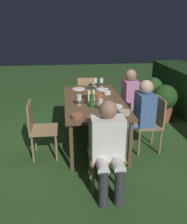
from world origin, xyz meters
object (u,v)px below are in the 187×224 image
at_px(chair_side_left_b, 39,127).
at_px(wine_glass_c, 101,81).
at_px(potted_plant_corner, 164,101).
at_px(bowl_dip, 107,93).
at_px(wine_glass_a, 79,98).
at_px(plate_a, 102,89).
at_px(chair_side_right_a, 136,104).
at_px(chair_side_right_b, 152,121).
at_px(wine_glass_b, 95,81).
at_px(potted_plant_by_hedge, 152,91).
at_px(bowl_salad, 77,116).
at_px(plate_c, 115,106).
at_px(wine_glass_d, 100,103).
at_px(person_in_cream, 108,145).
at_px(person_in_pink, 127,97).
at_px(person_in_blue, 140,113).
at_px(lantern_centerpiece, 91,92).
at_px(chair_head_far, 105,149).
at_px(plate_b, 79,89).
at_px(bowl_bread, 99,95).
at_px(dining_table, 94,102).
at_px(bowl_olives, 124,112).
at_px(green_bottle_on_table, 92,100).
at_px(chair_head_near, 87,94).

xyz_separation_m(chair_side_left_b, wine_glass_c, (-1.25, 1.13, 0.38)).
bearing_deg(potted_plant_corner, bowl_dip, -70.50).
relative_size(wine_glass_a, plate_a, 0.73).
height_order(chair_side_right_a, chair_side_right_b, same).
xyz_separation_m(wine_glass_b, potted_plant_by_hedge, (-0.81, 1.51, -0.47)).
bearing_deg(bowl_salad, plate_c, 122.52).
xyz_separation_m(wine_glass_d, potted_plant_corner, (-1.27, 1.53, -0.44)).
distance_m(person_in_cream, potted_plant_corner, 2.66).
height_order(person_in_pink, person_in_blue, same).
relative_size(chair_side_right_a, person_in_blue, 0.76).
distance_m(chair_side_right_b, lantern_centerpiece, 1.07).
distance_m(chair_head_far, plate_c, 0.88).
bearing_deg(person_in_pink, potted_plant_by_hedge, 141.49).
height_order(plate_c, potted_plant_corner, plate_c).
distance_m(chair_side_right_b, potted_plant_by_hedge, 2.21).
bearing_deg(chair_side_right_b, chair_head_far, -48.39).
relative_size(plate_b, bowl_bread, 1.64).
bearing_deg(dining_table, plate_b, -162.69).
bearing_deg(bowl_olives, wine_glass_b, -172.31).
relative_size(plate_c, bowl_salad, 1.43).
height_order(plate_a, bowl_salad, bowl_salad).
height_order(chair_side_right_a, plate_b, chair_side_right_a).
relative_size(person_in_blue, green_bottle_on_table, 3.96).
xyz_separation_m(chair_head_far, green_bottle_on_table, (-0.81, -0.07, 0.37)).
relative_size(person_in_pink, person_in_cream, 1.00).
distance_m(lantern_centerpiece, plate_b, 0.77).
bearing_deg(bowl_bread, potted_plant_by_hedge, 134.12).
bearing_deg(chair_head_near, bowl_olives, 10.05).
bearing_deg(plate_c, dining_table, -145.54).
relative_size(person_in_blue, bowl_olives, 7.05).
height_order(person_in_blue, plate_b, person_in_blue).
height_order(lantern_centerpiece, bowl_dip, lantern_centerpiece).
distance_m(plate_b, bowl_dip, 0.61).
distance_m(chair_side_right_a, wine_glass_d, 1.33).
distance_m(wine_glass_b, potted_plant_by_hedge, 1.77).
distance_m(chair_side_right_a, green_bottle_on_table, 1.31).
bearing_deg(bowl_dip, plate_a, -172.96).
height_order(chair_head_near, lantern_centerpiece, lantern_centerpiece).
distance_m(chair_head_near, green_bottle_on_table, 1.64).
bearing_deg(potted_plant_corner, chair_side_left_b, -64.37).
distance_m(wine_glass_a, potted_plant_corner, 2.13).
distance_m(chair_head_near, wine_glass_d, 1.77).
bearing_deg(green_bottle_on_table, plate_b, -172.87).
relative_size(person_in_pink, wine_glass_d, 6.80).
relative_size(person_in_blue, wine_glass_a, 6.80).
distance_m(person_in_pink, potted_plant_corner, 0.97).
relative_size(chair_head_near, chair_side_right_b, 1.00).
relative_size(person_in_cream, wine_glass_b, 6.80).
xyz_separation_m(lantern_centerpiece, wine_glass_a, (0.19, -0.21, -0.03)).
xyz_separation_m(chair_side_right_a, person_in_blue, (0.86, -0.20, 0.15)).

